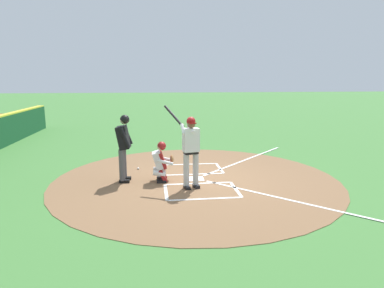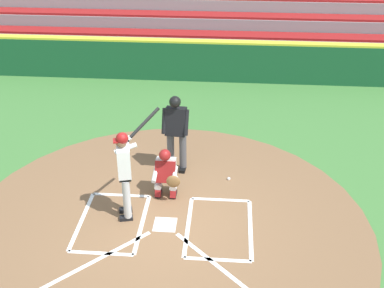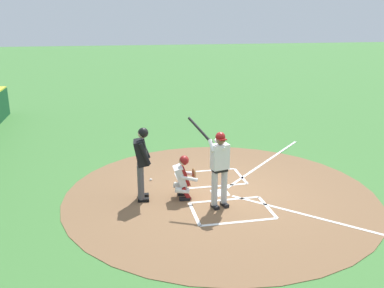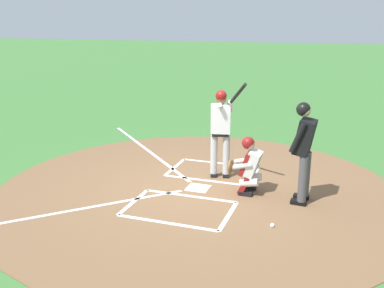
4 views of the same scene
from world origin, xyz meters
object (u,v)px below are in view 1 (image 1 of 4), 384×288
(baseball, at_px, (138,169))
(catcher, at_px, (161,161))
(batter, at_px, (190,147))
(plate_umpire, at_px, (124,144))

(baseball, bearing_deg, catcher, 28.27)
(catcher, xyz_separation_m, baseball, (-1.30, -0.70, -0.55))
(batter, height_order, catcher, batter)
(catcher, bearing_deg, baseball, -151.73)
(catcher, relative_size, baseball, 15.27)
(batter, xyz_separation_m, catcher, (-0.68, -0.73, -0.51))
(batter, height_order, plate_umpire, batter)
(batter, distance_m, catcher, 1.12)
(baseball, bearing_deg, batter, 35.92)
(batter, distance_m, plate_umpire, 1.91)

